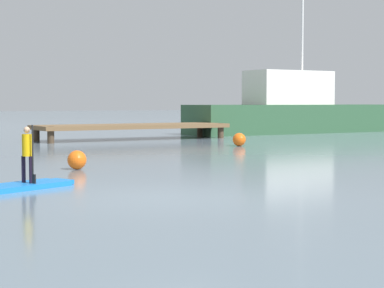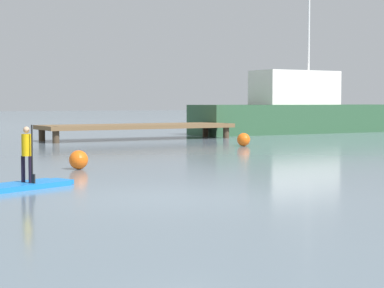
# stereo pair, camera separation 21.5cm
# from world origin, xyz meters

# --- Properties ---
(ground_plane) EXTENTS (240.00, 240.00, 0.00)m
(ground_plane) POSITION_xyz_m (0.00, 0.00, 0.00)
(ground_plane) COLOR slate
(paddler_child_solo) EXTENTS (0.25, 0.37, 1.13)m
(paddler_child_solo) POSITION_xyz_m (-1.79, 2.67, 0.71)
(paddler_child_solo) COLOR black
(paddler_child_solo) RESTS_ON paddleboard_near
(fishing_boat_white_large) EXTENTS (12.37, 3.14, 11.20)m
(fishing_boat_white_large) POSITION_xyz_m (17.85, 19.53, 1.20)
(fishing_boat_white_large) COLOR #2D5638
(fishing_boat_white_large) RESTS_ON ground
(floating_dock) EXTENTS (8.77, 2.50, 0.69)m
(floating_dock) POSITION_xyz_m (7.50, 17.71, 0.58)
(floating_dock) COLOR brown
(floating_dock) RESTS_ON ground
(mooring_buoy_near) EXTENTS (0.48, 0.48, 0.48)m
(mooring_buoy_near) POSITION_xyz_m (0.39, 5.76, 0.24)
(mooring_buoy_near) COLOR orange
(mooring_buoy_near) RESTS_ON ground
(mooring_buoy_mid) EXTENTS (0.50, 0.50, 0.50)m
(mooring_buoy_mid) POSITION_xyz_m (9.05, 11.45, 0.25)
(mooring_buoy_mid) COLOR orange
(mooring_buoy_mid) RESTS_ON ground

